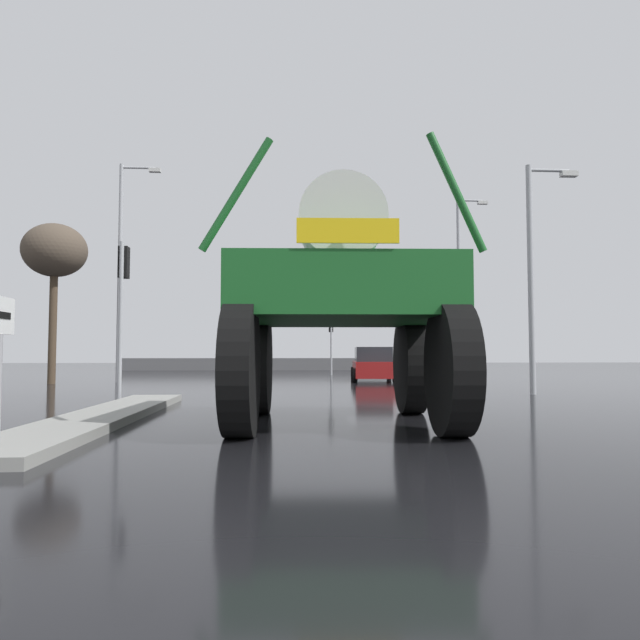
# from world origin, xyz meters

# --- Properties ---
(ground_plane) EXTENTS (120.00, 120.00, 0.00)m
(ground_plane) POSITION_xyz_m (0.00, 18.00, 0.00)
(ground_plane) COLOR black
(median_island) EXTENTS (1.23, 9.48, 0.15)m
(median_island) POSITION_xyz_m (-4.30, 7.22, 0.07)
(median_island) COLOR gray
(median_island) RESTS_ON ground
(lane_arrow_sign) EXTENTS (0.07, 0.60, 1.74)m
(lane_arrow_sign) POSITION_xyz_m (-4.32, 3.26, 1.35)
(lane_arrow_sign) COLOR #99999E
(lane_arrow_sign) RESTS_ON median_island
(oversize_sprayer) EXTENTS (4.25, 5.59, 4.52)m
(oversize_sprayer) POSITION_xyz_m (-0.03, 6.54, 2.07)
(oversize_sprayer) COLOR black
(oversize_sprayer) RESTS_ON ground
(sedan_ahead) EXTENTS (2.14, 4.22, 1.52)m
(sedan_ahead) POSITION_xyz_m (2.99, 22.70, 0.71)
(sedan_ahead) COLOR maroon
(sedan_ahead) RESTS_ON ground
(traffic_signal_near_left) EXTENTS (0.24, 0.54, 4.16)m
(traffic_signal_near_left) POSITION_xyz_m (-5.26, 12.00, 3.04)
(traffic_signal_near_left) COLOR #A8AAAF
(traffic_signal_near_left) RESTS_ON ground
(traffic_signal_near_right) EXTENTS (0.24, 0.54, 4.00)m
(traffic_signal_near_right) POSITION_xyz_m (3.60, 12.01, 2.92)
(traffic_signal_near_right) COLOR #A8AAAF
(traffic_signal_near_right) RESTS_ON ground
(traffic_signal_far_left) EXTENTS (0.24, 0.55, 3.42)m
(traffic_signal_far_left) POSITION_xyz_m (1.70, 30.23, 2.49)
(traffic_signal_far_left) COLOR #A8AAAF
(traffic_signal_far_left) RESTS_ON ground
(streetlight_near_right) EXTENTS (1.61, 0.24, 7.01)m
(streetlight_near_right) POSITION_xyz_m (6.60, 13.66, 3.91)
(streetlight_near_right) COLOR #A8AAAF
(streetlight_near_right) RESTS_ON ground
(streetlight_far_left) EXTENTS (1.77, 0.24, 9.49)m
(streetlight_far_left) POSITION_xyz_m (-7.99, 22.10, 5.19)
(streetlight_far_left) COLOR #A8AAAF
(streetlight_far_left) RESTS_ON ground
(streetlight_far_right) EXTENTS (1.63, 0.24, 9.24)m
(streetlight_far_right) POSITION_xyz_m (7.99, 25.77, 5.05)
(streetlight_far_right) COLOR #A8AAAF
(streetlight_far_right) RESTS_ON ground
(bare_tree_left) EXTENTS (2.57, 2.57, 6.56)m
(bare_tree_left) POSITION_xyz_m (-10.42, 20.92, 5.37)
(bare_tree_left) COLOR #473828
(bare_tree_left) RESTS_ON ground
(roadside_barrier) EXTENTS (26.25, 0.24, 0.90)m
(roadside_barrier) POSITION_xyz_m (0.00, 40.63, 0.45)
(roadside_barrier) COLOR #59595B
(roadside_barrier) RESTS_ON ground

